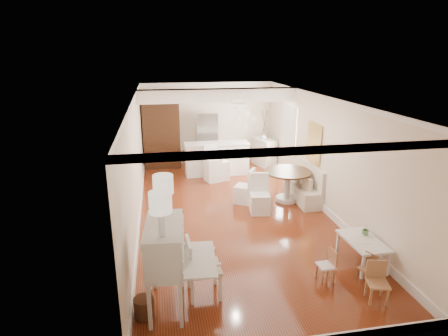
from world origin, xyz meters
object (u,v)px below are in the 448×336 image
object	(u,v)px
kids_table	(362,252)
kids_chair_a	(367,268)
secretary_bureau	(166,267)
kids_chair_c	(378,283)
gustavian_armchair	(204,267)
pantry_cabinet	(161,134)
bar_stool_right	(222,165)
slip_chair_near	(260,194)
dining_table	(287,186)
wicker_basket	(144,307)
kids_chair_b	(326,265)
breakfast_counter	(217,159)
slip_chair_far	(244,186)
sideboard	(264,152)
bar_stool_left	(213,163)
fridge	(218,139)

from	to	relation	value
kids_table	kids_chair_a	xyz separation A→B (m)	(-0.21, -0.54, 0.01)
secretary_bureau	kids_chair_c	distance (m)	3.32
gustavian_armchair	pantry_cabinet	size ratio (longest dim) A/B	0.43
secretary_bureau	bar_stool_right	world-z (taller)	secretary_bureau
slip_chair_near	gustavian_armchair	bearing A→B (deg)	-112.28
kids_table	kids_chair_c	distance (m)	1.10
kids_chair_c	dining_table	distance (m)	4.24
kids_chair_a	kids_chair_c	xyz separation A→B (m)	(-0.12, -0.51, 0.07)
secretary_bureau	wicker_basket	distance (m)	0.67
gustavian_armchair	kids_chair_b	bearing A→B (deg)	-90.88
pantry_cabinet	slip_chair_near	bearing A→B (deg)	-62.19
breakfast_counter	slip_chair_far	bearing A→B (deg)	-82.60
kids_table	sideboard	size ratio (longest dim) A/B	1.00
bar_stool_right	bar_stool_left	bearing A→B (deg)	-172.97
slip_chair_far	fridge	bearing A→B (deg)	-146.97
gustavian_armchair	breakfast_counter	xyz separation A→B (m)	(1.20, 6.17, 0.02)
bar_stool_right	fridge	xyz separation A→B (m)	(0.13, 1.63, 0.43)
fridge	breakfast_counter	bearing A→B (deg)	-100.78
bar_stool_left	pantry_cabinet	xyz separation A→B (m)	(-1.48, 1.74, 0.59)
dining_table	slip_chair_far	size ratio (longest dim) A/B	1.32
kids_chair_a	pantry_cabinet	distance (m)	8.15
slip_chair_near	slip_chair_far	size ratio (longest dim) A/B	1.04
bar_stool_right	pantry_cabinet	world-z (taller)	pantry_cabinet
pantry_cabinet	kids_table	bearing A→B (deg)	-62.97
secretary_bureau	kids_chair_c	bearing A→B (deg)	-3.65
bar_stool_left	gustavian_armchair	bearing A→B (deg)	-116.27
kids_table	kids_chair_b	distance (m)	0.95
kids_table	dining_table	size ratio (longest dim) A/B	0.81
wicker_basket	slip_chair_far	bearing A→B (deg)	58.58
bar_stool_right	fridge	distance (m)	1.69
kids_chair_a	bar_stool_left	world-z (taller)	bar_stool_left
slip_chair_far	breakfast_counter	world-z (taller)	breakfast_counter
bar_stool_left	fridge	distance (m)	1.80
wicker_basket	bar_stool_left	distance (m)	6.21
wicker_basket	secretary_bureau	bearing A→B (deg)	26.48
kids_chair_b	kids_chair_c	size ratio (longest dim) A/B	0.86
bar_stool_left	slip_chair_far	bearing A→B (deg)	-89.59
slip_chair_near	pantry_cabinet	distance (m)	4.88
wicker_basket	kids_table	xyz separation A→B (m)	(3.95, 0.77, 0.09)
bar_stool_left	wicker_basket	bearing A→B (deg)	-124.34
kids_chair_a	sideboard	xyz separation A→B (m)	(0.17, 6.97, 0.21)
kids_chair_a	bar_stool_right	bearing A→B (deg)	169.05
secretary_bureau	slip_chair_near	xyz separation A→B (m)	(2.35, 3.18, -0.22)
slip_chair_far	sideboard	size ratio (longest dim) A/B	0.94
sideboard	slip_chair_far	bearing A→B (deg)	-131.12
slip_chair_far	breakfast_counter	bearing A→B (deg)	-141.58
dining_table	kids_chair_c	bearing A→B (deg)	-89.89
gustavian_armchair	fridge	bearing A→B (deg)	-12.70
kids_table	slip_chair_near	world-z (taller)	slip_chair_near
secretary_bureau	kids_chair_c	size ratio (longest dim) A/B	2.12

